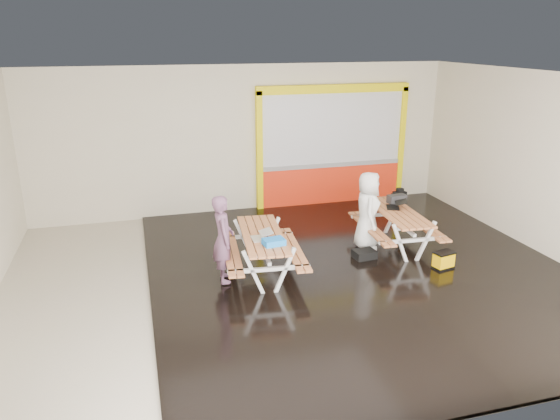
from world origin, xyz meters
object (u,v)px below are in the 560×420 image
object	(u,v)px
laptop_right	(396,205)
toolbox	(397,199)
picnic_table_left	(263,244)
fluke_bag	(444,260)
laptop_left	(261,236)
person_right	(368,210)
person_left	(223,239)
dark_case	(364,254)
picnic_table_right	(397,220)
backpack	(399,199)
blue_pouch	(274,242)

from	to	relation	value
laptop_right	toolbox	distance (m)	0.36
picnic_table_left	fluke_bag	size ratio (longest dim) A/B	5.20
laptop_left	person_right	bearing A→B (deg)	19.42
person_right	fluke_bag	size ratio (longest dim) A/B	3.78
toolbox	person_left	bearing A→B (deg)	-163.32
laptop_right	dark_case	xyz separation A→B (m)	(-0.91, -0.58, -0.72)
laptop_right	dark_case	size ratio (longest dim) A/B	1.19
picnic_table_left	dark_case	distance (m)	2.10
picnic_table_right	fluke_bag	bearing A→B (deg)	-73.92
person_right	dark_case	bearing A→B (deg)	169.50
laptop_left	dark_case	distance (m)	2.27
laptop_left	dark_case	xyz separation A→B (m)	(2.12, 0.35, -0.73)
person_left	backpack	bearing A→B (deg)	-65.91
person_right	toolbox	distance (m)	0.93
picnic_table_left	person_left	bearing A→B (deg)	-169.02
laptop_left	dark_case	size ratio (longest dim) A/B	0.85
laptop_right	fluke_bag	world-z (taller)	laptop_right
picnic_table_left	laptop_left	world-z (taller)	laptop_left
laptop_right	blue_pouch	size ratio (longest dim) A/B	1.40
laptop_right	fluke_bag	distance (m)	1.57
fluke_bag	laptop_right	bearing A→B (deg)	101.73
backpack	fluke_bag	distance (m)	2.21
person_right	backpack	bearing A→B (deg)	-36.66
picnic_table_left	toolbox	xyz separation A→B (m)	(3.13, 1.01, 0.27)
picnic_table_left	person_right	size ratio (longest dim) A/B	1.37
picnic_table_left	laptop_right	bearing A→B (deg)	13.46
person_left	fluke_bag	xyz separation A→B (m)	(3.97, -0.55, -0.64)
person_left	toolbox	xyz separation A→B (m)	(3.85, 1.15, 0.04)
laptop_right	person_right	bearing A→B (deg)	-171.56
person_right	dark_case	xyz separation A→B (m)	(-0.25, -0.48, -0.71)
backpack	fluke_bag	world-z (taller)	backpack
picnic_table_right	toolbox	xyz separation A→B (m)	(0.23, 0.50, 0.27)
picnic_table_left	laptop_left	xyz separation A→B (m)	(-0.08, -0.23, 0.24)
fluke_bag	toolbox	bearing A→B (deg)	93.81
picnic_table_right	toolbox	world-z (taller)	toolbox
blue_pouch	person_left	bearing A→B (deg)	152.95
person_left	fluke_bag	world-z (taller)	person_left
picnic_table_right	picnic_table_left	bearing A→B (deg)	-169.87
picnic_table_right	fluke_bag	distance (m)	1.32
picnic_table_left	picnic_table_right	xyz separation A→B (m)	(2.90, 0.52, -0.01)
picnic_table_right	laptop_right	size ratio (longest dim) A/B	4.19
person_left	picnic_table_left	bearing A→B (deg)	-75.89
person_right	toolbox	xyz separation A→B (m)	(0.84, 0.41, 0.05)
blue_pouch	backpack	world-z (taller)	backpack
picnic_table_left	person_right	distance (m)	2.38
picnic_table_right	person_left	bearing A→B (deg)	-169.70
person_left	dark_case	distance (m)	2.86
laptop_right	toolbox	xyz separation A→B (m)	(0.18, 0.31, 0.03)
laptop_left	dark_case	bearing A→B (deg)	9.48
person_right	backpack	xyz separation A→B (m)	(1.14, 0.84, -0.10)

